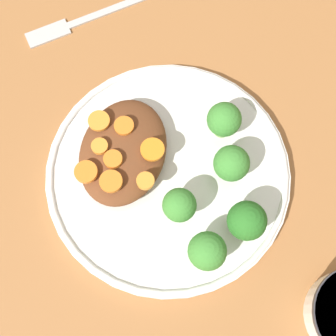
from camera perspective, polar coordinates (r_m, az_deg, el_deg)
ground_plane at (r=0.56m, az=0.00°, el=-0.99°), size 4.00×4.00×0.00m
plate at (r=0.55m, az=0.00°, el=-0.67°), size 0.28×0.28×0.02m
stew_mound at (r=0.54m, az=-5.51°, el=2.02°), size 0.13×0.10×0.03m
broccoli_floret_0 at (r=0.52m, az=7.74°, el=0.53°), size 0.04×0.04×0.05m
broccoli_floret_1 at (r=0.50m, az=9.56°, el=-6.40°), size 0.04×0.04×0.06m
broccoli_floret_2 at (r=0.49m, az=4.79°, el=-10.09°), size 0.04×0.04×0.06m
broccoli_floret_3 at (r=0.50m, az=1.40°, el=-4.60°), size 0.04×0.04×0.05m
broccoli_floret_4 at (r=0.54m, az=6.84°, el=5.80°), size 0.04×0.04×0.05m
carrot_slice_0 at (r=0.53m, az=-8.41°, el=5.71°), size 0.02×0.02×0.00m
carrot_slice_1 at (r=0.51m, az=-6.73°, el=1.07°), size 0.02×0.02×0.01m
carrot_slice_2 at (r=0.53m, az=-5.39°, el=5.15°), size 0.02×0.02×0.00m
carrot_slice_3 at (r=0.51m, az=-1.91°, el=2.26°), size 0.03×0.03×0.00m
carrot_slice_4 at (r=0.51m, az=-9.97°, el=-0.47°), size 0.03×0.03×0.01m
carrot_slice_5 at (r=0.51m, az=-6.97°, el=-1.62°), size 0.03×0.03×0.01m
carrot_slice_6 at (r=0.52m, az=-8.29°, el=2.78°), size 0.02×0.02×0.01m
carrot_slice_7 at (r=0.50m, az=-2.77°, el=-1.58°), size 0.02×0.02×0.01m
fork at (r=0.66m, az=-10.58°, el=17.26°), size 0.13×0.16×0.01m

